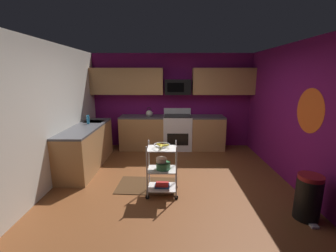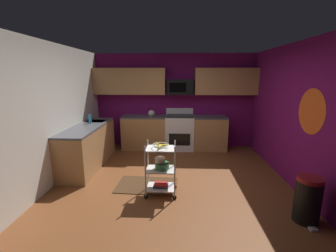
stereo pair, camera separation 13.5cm
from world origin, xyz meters
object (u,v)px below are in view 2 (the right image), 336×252
object	(u,v)px
mixing_bowl_small	(160,160)
trash_can	(308,199)
rolling_cart	(161,169)
oven_range	(179,132)
kettle	(151,113)
mixing_bowl_large	(162,166)
book_stack	(161,185)
fruit_bowl	(161,145)
microwave	(180,87)
dish_soap_bottle	(90,119)

from	to	relation	value
mixing_bowl_small	trash_can	distance (m)	2.22
rolling_cart	mixing_bowl_small	size ratio (longest dim) A/B	5.03
oven_range	kettle	xyz separation A→B (m)	(-0.78, -0.00, 0.52)
mixing_bowl_large	book_stack	size ratio (longest dim) A/B	0.98
fruit_bowl	kettle	xyz separation A→B (m)	(-0.44, 2.52, 0.12)
mixing_bowl_small	mixing_bowl_large	bearing A→B (deg)	-16.58
microwave	oven_range	bearing A→B (deg)	-89.74
microwave	rolling_cart	xyz separation A→B (m)	(-0.34, -2.63, -1.25)
kettle	fruit_bowl	bearing A→B (deg)	-80.11
mixing_bowl_large	dish_soap_bottle	size ratio (longest dim) A/B	1.26
oven_range	kettle	distance (m)	0.93
kettle	dish_soap_bottle	bearing A→B (deg)	-141.65
mixing_bowl_large	book_stack	world-z (taller)	mixing_bowl_large
fruit_bowl	trash_can	world-z (taller)	fruit_bowl
mixing_bowl_large	book_stack	distance (m)	0.36
rolling_cart	book_stack	bearing A→B (deg)	33.69
oven_range	kettle	size ratio (longest dim) A/B	4.17
oven_range	dish_soap_bottle	xyz separation A→B (m)	(-2.08, -1.04, 0.54)
book_stack	kettle	distance (m)	2.69
rolling_cart	dish_soap_bottle	bearing A→B (deg)	139.54
oven_range	rolling_cart	distance (m)	2.55
book_stack	dish_soap_bottle	size ratio (longest dim) A/B	1.29
oven_range	mixing_bowl_small	bearing A→B (deg)	-97.89
mixing_bowl_small	microwave	bearing A→B (deg)	82.43
microwave	fruit_bowl	world-z (taller)	microwave
microwave	book_stack	world-z (taller)	microwave
book_stack	trash_can	xyz separation A→B (m)	(2.09, -0.66, 0.17)
oven_range	fruit_bowl	distance (m)	2.58
fruit_bowl	trash_can	distance (m)	2.26
book_stack	trash_can	bearing A→B (deg)	-17.66
mixing_bowl_small	rolling_cart	bearing A→B (deg)	-37.66
oven_range	book_stack	xyz separation A→B (m)	(-0.34, -2.53, -0.32)
dish_soap_bottle	microwave	bearing A→B (deg)	28.76
rolling_cart	mixing_bowl_small	xyz separation A→B (m)	(-0.01, 0.01, 0.17)
kettle	trash_can	distance (m)	4.12
fruit_bowl	mixing_bowl_small	world-z (taller)	fruit_bowl
mixing_bowl_large	trash_can	bearing A→B (deg)	-17.83
rolling_cart	book_stack	xyz separation A→B (m)	(0.00, 0.00, -0.29)
rolling_cart	dish_soap_bottle	size ratio (longest dim) A/B	4.57
oven_range	mixing_bowl_large	size ratio (longest dim) A/B	4.37
book_stack	fruit_bowl	bearing A→B (deg)	90.00
oven_range	trash_can	xyz separation A→B (m)	(1.75, -3.19, -0.15)
fruit_bowl	mixing_bowl_large	bearing A→B (deg)	0.00
oven_range	mixing_bowl_large	world-z (taller)	oven_range
mixing_bowl_small	kettle	xyz separation A→B (m)	(-0.43, 2.51, 0.38)
microwave	mixing_bowl_large	bearing A→B (deg)	-96.80
oven_range	mixing_bowl_small	xyz separation A→B (m)	(-0.35, -2.52, 0.14)
kettle	trash_can	world-z (taller)	kettle
oven_range	fruit_bowl	xyz separation A→B (m)	(-0.34, -2.53, 0.40)
rolling_cart	microwave	bearing A→B (deg)	82.74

